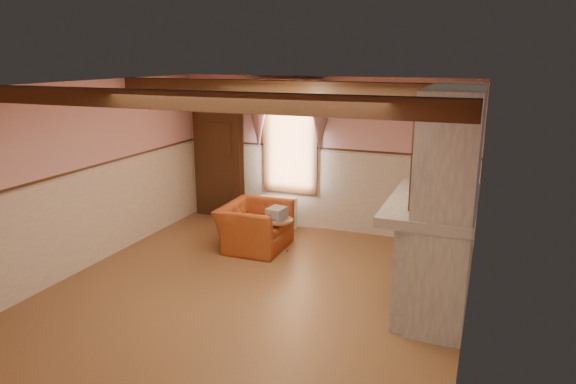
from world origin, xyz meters
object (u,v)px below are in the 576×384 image
at_px(armchair, 255,226).
at_px(side_table, 278,235).
at_px(radiator, 278,212).
at_px(mantel_clock, 440,177).
at_px(oil_lamp, 440,176).
at_px(bowl, 433,196).

distance_m(armchair, side_table, 0.43).
bearing_deg(radiator, mantel_clock, -35.54).
relative_size(mantel_clock, oil_lamp, 0.86).
bearing_deg(armchair, bowl, -109.98).
distance_m(mantel_clock, oil_lamp, 0.13).
xyz_separation_m(armchair, bowl, (2.94, -1.02, 1.09)).
bearing_deg(bowl, side_table, 157.57).
xyz_separation_m(armchair, oil_lamp, (2.94, -0.31, 1.18)).
bearing_deg(oil_lamp, bowl, -90.00).
relative_size(armchair, side_table, 2.10).
height_order(mantel_clock, oil_lamp, oil_lamp).
relative_size(armchair, oil_lamp, 4.12).
height_order(armchair, radiator, armchair).
bearing_deg(armchair, side_table, -88.45).
bearing_deg(side_table, oil_lamp, -7.43).
relative_size(bowl, mantel_clock, 1.46).
bearing_deg(armchair, oil_lamp, -96.84).
height_order(armchair, bowl, bowl).
relative_size(armchair, bowl, 3.29).
relative_size(armchair, radiator, 1.65).
xyz_separation_m(side_table, oil_lamp, (2.52, -0.33, 1.29)).
distance_m(side_table, radiator, 1.18).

